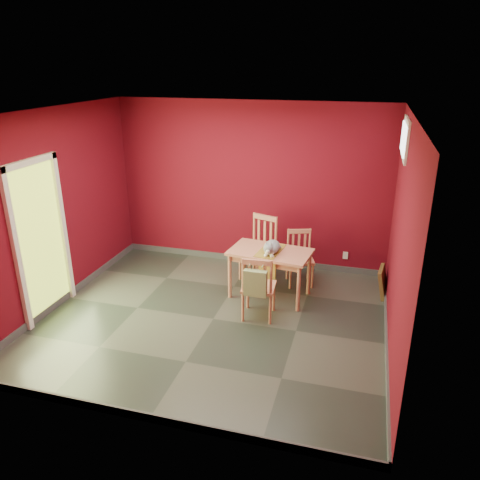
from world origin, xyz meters
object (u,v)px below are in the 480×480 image
(chair_far_right, at_px, (300,257))
(cat, at_px, (272,245))
(chair_far_left, at_px, (260,247))
(picture_frame, at_px, (383,282))
(dining_table, at_px, (270,257))
(chair_near, at_px, (258,286))
(tote_bag, at_px, (255,283))

(chair_far_right, relative_size, cat, 1.81)
(chair_far_left, xyz_separation_m, picture_frame, (1.90, -0.12, -0.30))
(dining_table, xyz_separation_m, chair_near, (-0.01, -0.66, -0.16))
(dining_table, relative_size, chair_far_right, 1.45)
(dining_table, bearing_deg, chair_far_left, 116.56)
(chair_far_right, height_order, chair_near, chair_near)
(dining_table, relative_size, chair_far_left, 1.21)
(picture_frame, bearing_deg, dining_table, -163.91)
(chair_near, bearing_deg, chair_far_left, 102.61)
(chair_far_right, xyz_separation_m, cat, (-0.32, -0.61, 0.40))
(chair_far_left, height_order, chair_far_right, chair_far_left)
(dining_table, distance_m, chair_near, 0.68)
(chair_far_left, height_order, tote_bag, chair_far_left)
(cat, bearing_deg, tote_bag, -76.02)
(tote_bag, bearing_deg, chair_far_right, 76.07)
(dining_table, distance_m, chair_far_right, 0.69)
(chair_far_left, bearing_deg, chair_far_right, -2.48)
(tote_bag, bearing_deg, chair_far_left, 101.17)
(tote_bag, xyz_separation_m, cat, (0.03, 0.82, 0.21))
(tote_bag, relative_size, cat, 0.90)
(chair_far_left, bearing_deg, tote_bag, -78.83)
(chair_near, relative_size, tote_bag, 2.18)
(dining_table, relative_size, picture_frame, 2.76)
(chair_far_left, height_order, picture_frame, chair_far_left)
(chair_far_left, distance_m, chair_near, 1.27)
(chair_far_left, distance_m, picture_frame, 1.92)
(chair_far_right, distance_m, chair_near, 1.27)
(chair_far_left, height_order, cat, chair_far_left)
(picture_frame, bearing_deg, chair_far_left, 176.29)
(dining_table, xyz_separation_m, cat, (0.03, -0.05, 0.21))
(dining_table, height_order, tote_bag, tote_bag)
(chair_far_left, distance_m, cat, 0.78)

